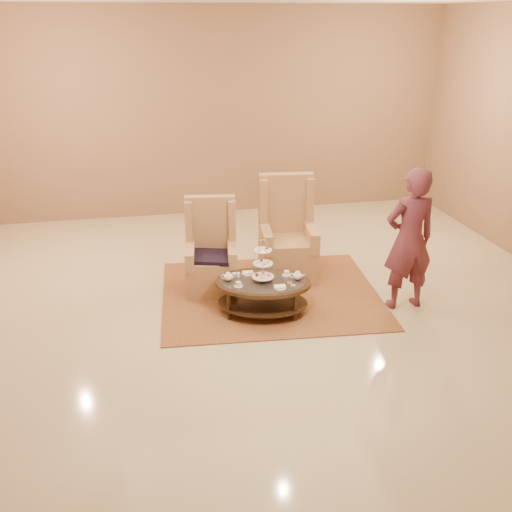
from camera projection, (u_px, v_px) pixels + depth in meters
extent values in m
plane|color=beige|center=(266.00, 313.00, 6.85)|extent=(8.00, 8.00, 0.00)
cube|color=silver|center=(266.00, 313.00, 6.85)|extent=(8.00, 8.00, 0.02)
cube|color=#9A7554|center=(217.00, 114.00, 9.79)|extent=(8.00, 0.04, 3.50)
cube|color=#9E6A38|center=(270.00, 294.00, 7.31)|extent=(2.89, 2.46, 0.01)
cylinder|color=black|center=(229.00, 306.00, 6.62)|extent=(0.06, 0.06, 0.37)
cylinder|color=black|center=(296.00, 307.00, 6.59)|extent=(0.06, 0.06, 0.37)
cylinder|color=black|center=(232.00, 291.00, 6.99)|extent=(0.06, 0.06, 0.37)
cylinder|color=black|center=(295.00, 292.00, 6.96)|extent=(0.06, 0.06, 0.37)
cylinder|color=silver|center=(263.00, 263.00, 6.61)|extent=(0.01, 0.01, 0.46)
torus|color=silver|center=(263.00, 244.00, 6.52)|extent=(0.12, 0.04, 0.12)
cylinder|color=white|center=(263.00, 276.00, 6.68)|extent=(0.31, 0.31, 0.01)
cylinder|color=white|center=(263.00, 263.00, 6.61)|extent=(0.28, 0.28, 0.01)
cylinder|color=white|center=(263.00, 250.00, 6.55)|extent=(0.25, 0.25, 0.01)
cylinder|color=#DD7171|center=(269.00, 275.00, 6.67)|extent=(0.04, 0.04, 0.03)
cylinder|color=#DEB56F|center=(263.00, 272.00, 6.74)|extent=(0.04, 0.04, 0.03)
cylinder|color=brown|center=(257.00, 275.00, 6.67)|extent=(0.04, 0.04, 0.03)
cylinder|color=silver|center=(263.00, 277.00, 6.60)|extent=(0.04, 0.04, 0.03)
ellipsoid|color=#DEB56F|center=(268.00, 261.00, 6.62)|extent=(0.05, 0.05, 0.03)
ellipsoid|color=brown|center=(262.00, 260.00, 6.66)|extent=(0.05, 0.05, 0.03)
ellipsoid|color=silver|center=(258.00, 263.00, 6.59)|extent=(0.05, 0.05, 0.03)
ellipsoid|color=#DD7171|center=(264.00, 264.00, 6.55)|extent=(0.05, 0.05, 0.03)
cube|color=brown|center=(267.00, 248.00, 6.57)|extent=(0.05, 0.04, 0.02)
cube|color=silver|center=(260.00, 248.00, 6.59)|extent=(0.05, 0.04, 0.02)
cube|color=#DD7171|center=(259.00, 250.00, 6.52)|extent=(0.05, 0.04, 0.02)
cube|color=#DEB56F|center=(266.00, 251.00, 6.50)|extent=(0.05, 0.04, 0.02)
ellipsoid|color=white|center=(228.00, 277.00, 6.68)|extent=(0.13, 0.13, 0.09)
cylinder|color=white|center=(228.00, 273.00, 6.66)|extent=(0.06, 0.06, 0.01)
sphere|color=white|center=(228.00, 272.00, 6.66)|extent=(0.02, 0.02, 0.02)
cone|color=white|center=(234.00, 277.00, 6.67)|extent=(0.07, 0.04, 0.05)
torus|color=white|center=(223.00, 277.00, 6.68)|extent=(0.06, 0.03, 0.06)
ellipsoid|color=white|center=(298.00, 276.00, 6.71)|extent=(0.13, 0.13, 0.09)
cylinder|color=white|center=(298.00, 272.00, 6.69)|extent=(0.06, 0.06, 0.01)
sphere|color=white|center=(298.00, 271.00, 6.68)|extent=(0.02, 0.02, 0.02)
cone|color=white|center=(303.00, 276.00, 6.70)|extent=(0.07, 0.04, 0.05)
torus|color=white|center=(293.00, 276.00, 6.71)|extent=(0.06, 0.03, 0.06)
cylinder|color=white|center=(238.00, 286.00, 6.55)|extent=(0.12, 0.12, 0.01)
cylinder|color=white|center=(238.00, 284.00, 6.54)|extent=(0.07, 0.07, 0.05)
torus|color=white|center=(241.00, 284.00, 6.54)|extent=(0.03, 0.02, 0.03)
cylinder|color=white|center=(286.00, 275.00, 6.84)|extent=(0.12, 0.12, 0.01)
cylinder|color=white|center=(286.00, 273.00, 6.83)|extent=(0.07, 0.07, 0.05)
torus|color=white|center=(289.00, 273.00, 6.83)|extent=(0.03, 0.02, 0.03)
cylinder|color=white|center=(248.00, 274.00, 6.87)|extent=(0.18, 0.18, 0.01)
cube|color=#F0E6CB|center=(248.00, 273.00, 6.87)|extent=(0.13, 0.10, 0.02)
cylinder|color=white|center=(280.00, 288.00, 6.52)|extent=(0.18, 0.18, 0.01)
cube|color=#F0E6CB|center=(280.00, 287.00, 6.51)|extent=(0.13, 0.10, 0.02)
cylinder|color=white|center=(238.00, 275.00, 6.78)|extent=(0.05, 0.05, 0.06)
cylinder|color=white|center=(293.00, 285.00, 6.56)|extent=(0.06, 0.06, 0.01)
cylinder|color=#DD7171|center=(293.00, 285.00, 6.56)|extent=(0.04, 0.04, 0.01)
cylinder|color=white|center=(290.00, 282.00, 6.64)|extent=(0.06, 0.06, 0.01)
cylinder|color=brown|center=(290.00, 282.00, 6.64)|extent=(0.04, 0.04, 0.01)
cylinder|color=white|center=(234.00, 274.00, 6.86)|extent=(0.06, 0.06, 0.01)
cylinder|color=silver|center=(234.00, 273.00, 6.86)|extent=(0.04, 0.04, 0.01)
cube|color=tan|center=(212.00, 276.00, 7.36)|extent=(0.72, 0.72, 0.38)
cube|color=tan|center=(211.00, 261.00, 7.22)|extent=(0.61, 0.61, 0.09)
cube|color=tan|center=(211.00, 240.00, 7.45)|extent=(0.65, 0.21, 1.19)
cube|color=tan|center=(189.00, 221.00, 7.29)|extent=(0.12, 0.21, 0.55)
cube|color=tan|center=(232.00, 220.00, 7.32)|extent=(0.12, 0.21, 0.55)
cube|color=tan|center=(190.00, 256.00, 7.18)|extent=(0.18, 0.59, 0.24)
cube|color=tan|center=(232.00, 255.00, 7.21)|extent=(0.18, 0.59, 0.24)
cube|color=black|center=(211.00, 257.00, 7.17)|extent=(0.61, 0.57, 0.05)
cube|color=tan|center=(287.00, 261.00, 7.77)|extent=(0.81, 0.81, 0.44)
cube|color=tan|center=(288.00, 243.00, 7.62)|extent=(0.69, 0.69, 0.10)
cube|color=tan|center=(285.00, 221.00, 7.87)|extent=(0.74, 0.23, 1.36)
cube|color=tan|center=(263.00, 201.00, 7.69)|extent=(0.13, 0.24, 0.63)
cube|color=tan|center=(309.00, 200.00, 7.74)|extent=(0.13, 0.24, 0.63)
cube|color=tan|center=(266.00, 238.00, 7.56)|extent=(0.20, 0.67, 0.27)
cube|color=tan|center=(311.00, 237.00, 7.61)|extent=(0.20, 0.67, 0.27)
imported|color=#5E2835|center=(409.00, 240.00, 6.69)|extent=(0.66, 0.46, 1.74)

